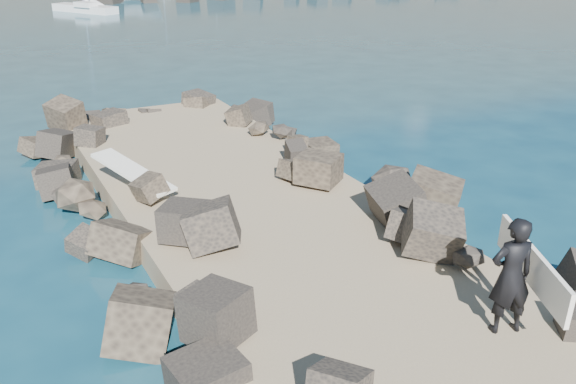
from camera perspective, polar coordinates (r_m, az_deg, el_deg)
name	(u,v)px	position (r m, az deg, el deg)	size (l,w,h in m)	color
ground	(269,237)	(15.03, -1.74, -4.04)	(800.00, 800.00, 0.00)	#0F384C
jetty	(310,262)	(13.31, 1.97, -6.24)	(6.00, 26.00, 0.60)	#8C7759
riprap_left	(166,274)	(12.66, -10.81, -7.20)	(2.60, 22.00, 1.00)	black
riprap_right	(410,218)	(15.06, 10.76, -2.29)	(2.60, 22.00, 1.00)	black
surfboard_resting	(134,176)	(16.24, -13.56, 1.36)	(0.62, 2.49, 0.08)	white
surfer_with_board	(514,275)	(10.77, 19.46, -6.95)	(1.35, 2.33, 1.99)	black
sailboat_c	(85,8)	(63.06, -17.61, 15.29)	(4.90, 6.97, 8.60)	white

